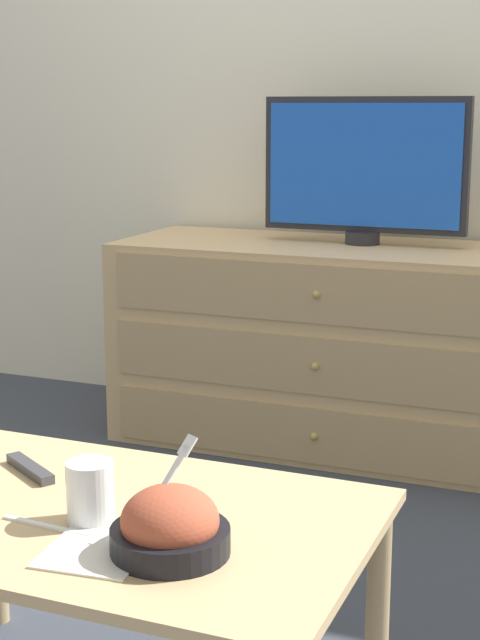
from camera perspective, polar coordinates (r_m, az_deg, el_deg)
The scene contains 10 objects.
ground_plane at distance 3.64m, azimuth 6.38°, elevation -5.50°, with size 12.00×12.00×0.00m, color #383D47.
wall_back at distance 3.49m, azimuth 7.03°, elevation 15.38°, with size 12.00×0.05×2.60m.
dresser at distance 3.25m, azimuth 5.90°, elevation -1.53°, with size 1.47×0.57×0.67m.
tv at distance 3.20m, azimuth 7.26°, elevation 8.80°, with size 0.67×0.11×0.47m.
coffee_table at distance 1.75m, azimuth -7.93°, elevation -12.75°, with size 0.92×0.59×0.43m.
takeout_bowl at distance 1.55m, azimuth -4.09°, elevation -11.97°, with size 0.19×0.19×0.17m.
drink_cup at distance 1.68m, azimuth -8.71°, elevation -10.07°, with size 0.08×0.08×0.10m.
napkin at distance 1.58m, azimuth -8.37°, elevation -13.20°, with size 0.17×0.17×0.00m.
knife at distance 1.68m, azimuth -11.16°, elevation -11.69°, with size 0.18×0.02×0.01m.
remote_control at distance 1.92m, azimuth -12.12°, elevation -8.45°, with size 0.15×0.11×0.02m.
Camera 1 is at (0.92, -3.34, 1.11)m, focal length 55.00 mm.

